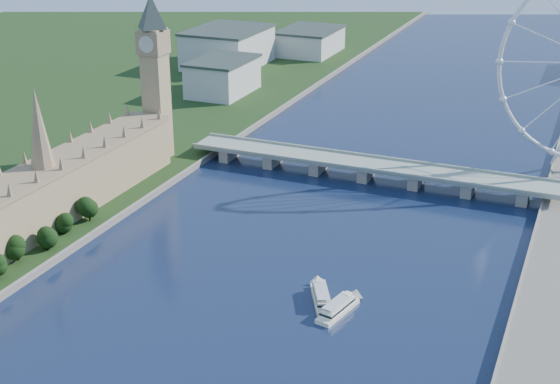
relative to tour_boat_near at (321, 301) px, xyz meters
The scene contains 6 objects.
parliament_range 154.47m from the tour_boat_near, behind, with size 24.00×200.00×70.00m.
big_ben 207.46m from the tour_boat_near, 140.92° to the left, with size 20.02×20.02×110.00m.
westminster_bridge 148.06m from the tour_boat_near, 99.55° to the left, with size 220.00×22.00×9.50m.
city_skyline 406.56m from the tour_boat_near, 87.93° to the left, with size 505.00×280.00×32.00m.
tour_boat_near is the anchor object (origin of this frame).
tour_boat_far 11.32m from the tour_boat_near, 33.81° to the right, with size 7.02×27.58×6.07m, color white, non-canonical shape.
Camera 1 is at (119.53, -117.15, 167.32)m, focal length 50.00 mm.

